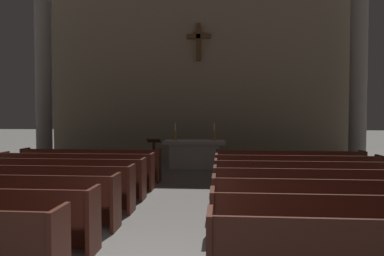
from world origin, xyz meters
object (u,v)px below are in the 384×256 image
(pew_left_row_3, at_px, (2,200))
(pew_right_row_5, at_px, (307,182))
(pew_right_row_6, at_px, (297,173))
(pew_right_row_2, at_px, (365,228))
(pew_right_row_7, at_px, (289,167))
(column_right_third, at_px, (359,64))
(candlestick_left, at_px, (175,135))
(pew_left_row_7, at_px, (91,165))
(column_left_third, at_px, (43,67))
(pew_left_row_5, at_px, (58,178))
(pew_left_row_4, at_px, (34,187))
(candlestick_right, at_px, (214,135))
(pew_right_row_3, at_px, (338,207))
(lectern, at_px, (154,157))
(altar, at_px, (195,154))
(pew_right_row_4, at_px, (320,192))
(pew_left_row_6, at_px, (76,171))

(pew_left_row_3, bearing_deg, pew_right_row_5, 21.06)
(pew_right_row_5, xyz_separation_m, pew_right_row_6, (0.00, 1.09, 0.00))
(pew_left_row_3, relative_size, pew_right_row_2, 1.00)
(pew_right_row_7, bearing_deg, column_right_third, 46.72)
(pew_right_row_2, bearing_deg, candlestick_left, 113.33)
(pew_left_row_7, distance_m, column_left_third, 5.40)
(pew_left_row_5, xyz_separation_m, pew_left_row_7, (0.00, 2.18, 0.00))
(pew_left_row_4, xyz_separation_m, candlestick_right, (3.53, 6.01, 0.73))
(pew_right_row_6, relative_size, candlestick_right, 6.59)
(candlestick_right, bearing_deg, candlestick_left, 180.00)
(pew_left_row_5, height_order, pew_right_row_3, same)
(pew_left_row_3, relative_size, candlestick_right, 6.59)
(pew_left_row_4, xyz_separation_m, pew_right_row_3, (5.67, -1.09, 0.00))
(pew_right_row_7, distance_m, lectern, 4.37)
(pew_right_row_2, xyz_separation_m, altar, (-2.83, 8.19, 0.06))
(pew_right_row_3, bearing_deg, pew_left_row_5, 158.94)
(column_left_third, distance_m, column_right_third, 11.59)
(pew_right_row_4, bearing_deg, pew_right_row_5, 90.00)
(pew_left_row_6, bearing_deg, column_right_third, 26.15)
(column_right_third, xyz_separation_m, candlestick_right, (-5.10, -0.41, -2.52))
(pew_left_row_6, distance_m, pew_right_row_2, 7.15)
(column_right_third, xyz_separation_m, lectern, (-7.05, -1.61, -3.17))
(pew_left_row_4, height_order, candlestick_left, candlestick_left)
(column_left_third, bearing_deg, pew_right_row_2, -44.91)
(pew_right_row_2, relative_size, pew_right_row_5, 1.00)
(pew_left_row_5, xyz_separation_m, pew_right_row_2, (5.67, -3.27, 0.00))
(pew_left_row_4, height_order, column_right_third, column_right_third)
(candlestick_right, bearing_deg, pew_right_row_5, -66.55)
(pew_left_row_7, bearing_deg, pew_right_row_5, -21.06)
(pew_left_row_7, xyz_separation_m, candlestick_left, (2.13, 2.74, 0.73))
(pew_right_row_4, bearing_deg, pew_left_row_5, 169.10)
(pew_right_row_5, distance_m, candlestick_left, 6.10)
(altar, bearing_deg, candlestick_right, 0.00)
(pew_left_row_3, bearing_deg, column_left_third, 111.53)
(pew_left_row_4, bearing_deg, column_left_third, 114.77)
(column_left_third, bearing_deg, pew_left_row_7, -46.72)
(pew_left_row_4, relative_size, candlestick_right, 6.59)
(altar, xyz_separation_m, lectern, (-1.26, -1.20, 0.01))
(pew_left_row_4, distance_m, pew_left_row_5, 1.09)
(column_right_third, bearing_deg, column_left_third, 180.00)
(pew_left_row_4, xyz_separation_m, pew_right_row_2, (5.67, -2.18, 0.00))
(pew_left_row_5, height_order, altar, altar)
(lectern, bearing_deg, pew_right_row_6, -32.70)
(candlestick_left, xyz_separation_m, candlestick_right, (1.40, 0.00, 0.00))
(pew_left_row_4, distance_m, pew_left_row_7, 3.27)
(pew_right_row_6, xyz_separation_m, column_right_third, (2.96, 4.24, 3.24))
(pew_right_row_7, distance_m, candlestick_left, 4.53)
(candlestick_left, bearing_deg, pew_right_row_3, -63.54)
(pew_right_row_4, relative_size, pew_right_row_6, 1.00)
(pew_right_row_7, bearing_deg, pew_left_row_3, -142.40)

